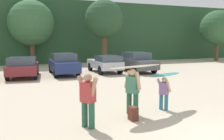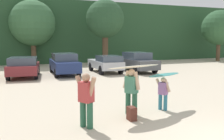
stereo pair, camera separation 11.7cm
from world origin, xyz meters
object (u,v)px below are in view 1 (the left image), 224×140
(parked_car_maroon, at_px, (23,67))
(surfboard_teal, at_px, (165,75))
(person_adult, at_px, (133,89))
(parked_car_dark_gray, at_px, (136,62))
(surfboard_cream, at_px, (136,67))
(person_child, at_px, (164,92))
(backpack_dropped, at_px, (133,114))
(parked_car_navy, at_px, (63,64))
(person_companion, at_px, (88,97))
(parked_car_silver, at_px, (105,63))

(parked_car_maroon, height_order, surfboard_teal, parked_car_maroon)
(person_adult, xyz_separation_m, surfboard_teal, (1.47, 0.18, 0.40))
(parked_car_dark_gray, height_order, surfboard_cream, surfboard_cream)
(parked_car_maroon, distance_m, person_child, 11.48)
(backpack_dropped, bearing_deg, parked_car_maroon, 104.70)
(surfboard_teal, bearing_deg, parked_car_maroon, -87.31)
(parked_car_maroon, height_order, person_child, parked_car_maroon)
(person_adult, bearing_deg, backpack_dropped, 34.94)
(parked_car_navy, height_order, person_child, parked_car_navy)
(surfboard_cream, bearing_deg, person_child, 171.57)
(backpack_dropped, bearing_deg, parked_car_dark_gray, 62.35)
(parked_car_navy, relative_size, surfboard_cream, 1.91)
(person_child, height_order, surfboard_teal, surfboard_teal)
(person_adult, xyz_separation_m, person_companion, (-1.84, -0.71, 0.02))
(person_adult, xyz_separation_m, surfboard_cream, (0.09, -0.06, 0.79))
(person_adult, height_order, surfboard_cream, surfboard_cream)
(surfboard_teal, relative_size, backpack_dropped, 4.10)
(parked_car_maroon, relative_size, person_child, 3.37)
(person_companion, distance_m, backpack_dropped, 1.73)
(backpack_dropped, bearing_deg, person_adult, 65.48)
(person_companion, distance_m, surfboard_teal, 3.45)
(parked_car_navy, xyz_separation_m, surfboard_teal, (1.78, -10.81, 0.49))
(person_adult, relative_size, backpack_dropped, 3.61)
(person_adult, height_order, person_child, person_adult)
(parked_car_silver, xyz_separation_m, surfboard_cream, (-2.90, -10.91, 0.96))
(parked_car_maroon, relative_size, parked_car_navy, 0.93)
(parked_car_silver, relative_size, person_child, 3.20)
(parked_car_silver, xyz_separation_m, person_child, (-1.63, -10.77, -0.05))
(parked_car_navy, distance_m, person_adult, 11.00)
(person_adult, bearing_deg, parked_car_silver, -135.94)
(parked_car_dark_gray, bearing_deg, parked_car_maroon, 87.12)
(parked_car_navy, xyz_separation_m, person_adult, (0.31, -10.99, 0.09))
(parked_car_silver, height_order, surfboard_teal, parked_car_silver)
(parked_car_navy, height_order, parked_car_dark_gray, parked_car_navy)
(parked_car_silver, bearing_deg, parked_car_dark_gray, -98.55)
(parked_car_silver, relative_size, parked_car_dark_gray, 0.90)
(parked_car_navy, xyz_separation_m, backpack_dropped, (0.04, -11.58, -0.61))
(parked_car_navy, distance_m, backpack_dropped, 11.60)
(parked_car_maroon, relative_size, parked_car_silver, 1.05)
(person_adult, distance_m, surfboard_teal, 1.53)
(parked_car_maroon, bearing_deg, parked_car_dark_gray, -83.44)
(parked_car_maroon, distance_m, surfboard_cream, 11.21)
(parked_car_maroon, bearing_deg, person_child, -149.12)
(parked_car_silver, height_order, person_child, parked_car_silver)
(parked_car_navy, distance_m, person_child, 11.04)
(surfboard_cream, xyz_separation_m, surfboard_teal, (1.38, 0.24, -0.39))
(parked_car_navy, bearing_deg, person_companion, 174.17)
(person_child, bearing_deg, backpack_dropped, -8.02)
(person_adult, relative_size, person_companion, 0.98)
(parked_car_navy, height_order, surfboard_cream, surfboard_cream)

